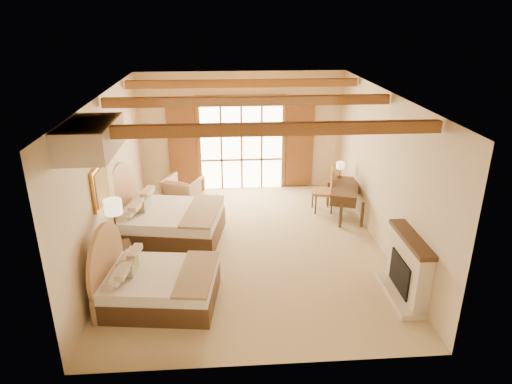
{
  "coord_description": "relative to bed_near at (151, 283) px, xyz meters",
  "views": [
    {
      "loc": [
        -0.48,
        -8.56,
        4.67
      ],
      "look_at": [
        0.16,
        0.2,
        1.15
      ],
      "focal_mm": 32.0,
      "sensor_mm": 36.0,
      "label": 1
    }
  ],
  "objects": [
    {
      "name": "ottoman",
      "position": [
        0.81,
        4.1,
        -0.19
      ],
      "size": [
        0.53,
        0.53,
        0.36
      ],
      "primitive_type": "cube",
      "rotation": [
        0.0,
        0.0,
        -0.07
      ],
      "color": "tan",
      "rests_on": "floor"
    },
    {
      "name": "desk_lamp",
      "position": [
        4.15,
        3.86,
        0.69
      ],
      "size": [
        0.2,
        0.2,
        0.4
      ],
      "color": "#3B2819",
      "rests_on": "desk"
    },
    {
      "name": "ceiling",
      "position": [
        1.76,
        1.87,
        2.82
      ],
      "size": [
        7.0,
        7.0,
        0.0
      ],
      "primitive_type": "plane",
      "rotation": [
        3.14,
        0.0,
        0.0
      ],
      "color": "#BD7C3F",
      "rests_on": "ground"
    },
    {
      "name": "desk",
      "position": [
        4.16,
        3.28,
        0.03
      ],
      "size": [
        1.02,
        1.53,
        0.76
      ],
      "rotation": [
        0.0,
        0.0,
        -0.32
      ],
      "color": "#46301C",
      "rests_on": "floor"
    },
    {
      "name": "wall_left",
      "position": [
        -0.99,
        1.87,
        1.22
      ],
      "size": [
        0.0,
        7.0,
        7.0
      ],
      "primitive_type": "plane",
      "rotation": [
        1.57,
        0.0,
        1.57
      ],
      "color": "beige",
      "rests_on": "ground"
    },
    {
      "name": "french_doors",
      "position": [
        1.76,
        5.31,
        0.87
      ],
      "size": [
        3.95,
        0.08,
        2.6
      ],
      "color": "white",
      "rests_on": "ground"
    },
    {
      "name": "armchair",
      "position": [
        0.22,
        4.08,
        0.02
      ],
      "size": [
        1.12,
        1.13,
        0.79
      ],
      "primitive_type": "imported",
      "rotation": [
        0.0,
        0.0,
        -3.56
      ],
      "color": "#A27753",
      "rests_on": "floor"
    },
    {
      "name": "bed_near",
      "position": [
        0.0,
        0.0,
        0.0
      ],
      "size": [
        2.05,
        1.64,
        1.24
      ],
      "rotation": [
        0.0,
        0.0,
        -0.12
      ],
      "color": "#46301C",
      "rests_on": "floor"
    },
    {
      "name": "canopy_valance",
      "position": [
        -0.64,
        -0.13,
        2.57
      ],
      "size": [
        0.7,
        1.4,
        0.45
      ],
      "primitive_type": "cube",
      "color": "beige",
      "rests_on": "ceiling"
    },
    {
      "name": "floor_lamp",
      "position": [
        -0.74,
        0.99,
        0.91
      ],
      "size": [
        0.32,
        0.32,
        1.51
      ],
      "color": "#3B2819",
      "rests_on": "floor"
    },
    {
      "name": "painting",
      "position": [
        -0.94,
        1.12,
        1.37
      ],
      "size": [
        0.06,
        0.95,
        0.75
      ],
      "color": "#C1802C",
      "rests_on": "wall_left"
    },
    {
      "name": "floor",
      "position": [
        1.76,
        1.87,
        -0.38
      ],
      "size": [
        7.0,
        7.0,
        0.0
      ],
      "primitive_type": "plane",
      "color": "#CAB587",
      "rests_on": "ground"
    },
    {
      "name": "nightstand",
      "position": [
        -0.74,
        1.0,
        -0.09
      ],
      "size": [
        0.61,
        0.61,
        0.57
      ],
      "primitive_type": "cube",
      "rotation": [
        0.0,
        0.0,
        0.35
      ],
      "color": "#46301C",
      "rests_on": "floor"
    },
    {
      "name": "wall_back",
      "position": [
        1.76,
        5.37,
        1.22
      ],
      "size": [
        5.5,
        0.0,
        5.5
      ],
      "primitive_type": "plane",
      "rotation": [
        1.57,
        0.0,
        0.0
      ],
      "color": "beige",
      "rests_on": "ground"
    },
    {
      "name": "desk_chair",
      "position": [
        3.71,
        3.58,
        -0.02
      ],
      "size": [
        0.6,
        0.59,
        1.14
      ],
      "rotation": [
        0.0,
        0.0,
        -0.21
      ],
      "color": "olive",
      "rests_on": "floor"
    },
    {
      "name": "ceiling_beams",
      "position": [
        1.76,
        1.87,
        2.7
      ],
      "size": [
        5.39,
        4.6,
        0.18
      ],
      "primitive_type": null,
      "color": "olive",
      "rests_on": "ceiling"
    },
    {
      "name": "fireplace",
      "position": [
        4.36,
        -0.13,
        0.14
      ],
      "size": [
        0.46,
        1.4,
        1.16
      ],
      "color": "#C5B49B",
      "rests_on": "ground"
    },
    {
      "name": "wall_right",
      "position": [
        4.51,
        1.87,
        1.22
      ],
      "size": [
        0.0,
        7.0,
        7.0
      ],
      "primitive_type": "plane",
      "rotation": [
        1.57,
        0.0,
        -1.57
      ],
      "color": "beige",
      "rests_on": "ground"
    },
    {
      "name": "bed_far",
      "position": [
        -0.11,
        2.39,
        0.06
      ],
      "size": [
        2.46,
        2.0,
        1.45
      ],
      "rotation": [
        0.0,
        0.0,
        -0.17
      ],
      "color": "#46301C",
      "rests_on": "floor"
    }
  ]
}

